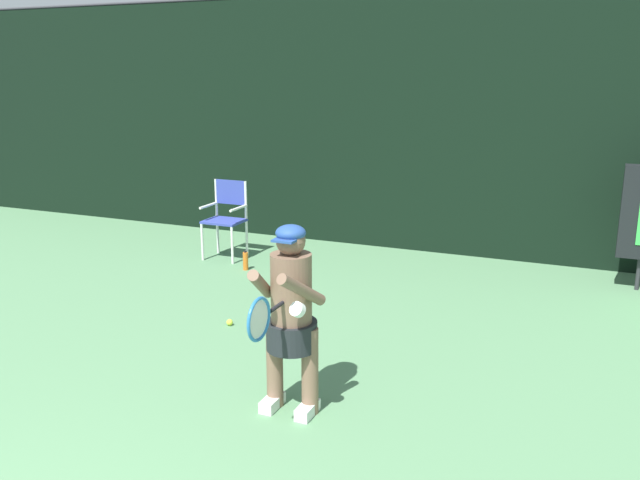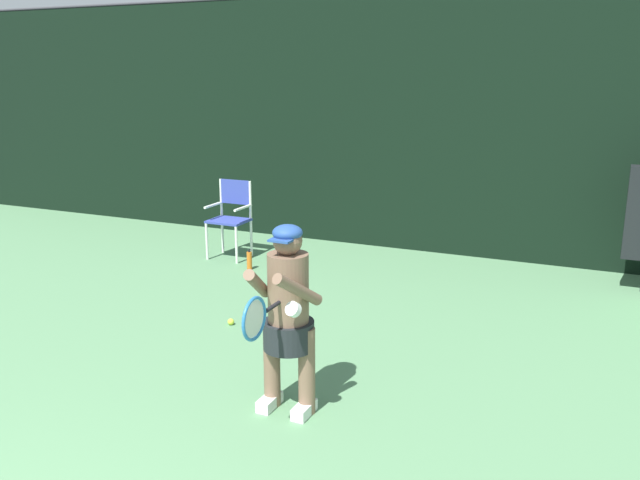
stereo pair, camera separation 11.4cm
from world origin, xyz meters
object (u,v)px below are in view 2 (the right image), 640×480
(water_bottle, at_px, (249,261))
(tennis_player, at_px, (288,312))
(tennis_racket, at_px, (256,318))
(umpire_chair, at_px, (231,214))
(tennis_ball_loose, at_px, (231,322))

(water_bottle, distance_m, tennis_player, 3.89)
(water_bottle, bearing_deg, tennis_player, -55.26)
(tennis_player, height_order, tennis_racket, tennis_player)
(umpire_chair, relative_size, water_bottle, 4.08)
(umpire_chair, bearing_deg, tennis_ball_loose, -58.74)
(umpire_chair, height_order, tennis_ball_loose, umpire_chair)
(tennis_racket, distance_m, tennis_ball_loose, 2.43)
(umpire_chair, distance_m, tennis_player, 4.52)
(water_bottle, distance_m, tennis_ball_loose, 2.00)
(tennis_ball_loose, bearing_deg, tennis_player, -44.62)
(tennis_player, bearing_deg, tennis_ball_loose, 135.38)
(water_bottle, relative_size, tennis_ball_loose, 3.90)
(water_bottle, height_order, tennis_player, tennis_player)
(tennis_racket, xyz_separation_m, tennis_ball_loose, (-1.36, 1.82, -0.89))
(tennis_player, distance_m, tennis_racket, 0.50)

